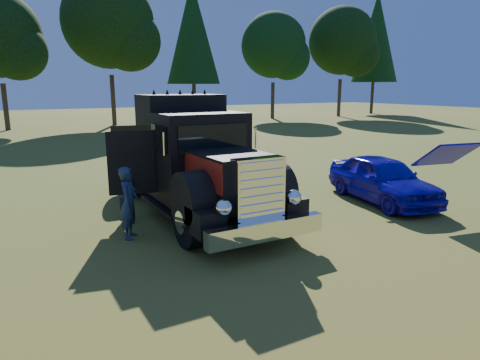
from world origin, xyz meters
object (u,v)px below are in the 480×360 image
Objects in this scene: diamond_t_truck at (195,165)px; spectator_near at (129,203)px; spectator_far at (129,189)px; hotrod_coupe at (383,179)px.

diamond_t_truck reaches higher than spectator_near.
spectator_near is at bearing -177.68° from spectator_far.
hotrod_coupe is 2.71× the size of spectator_far.
diamond_t_truck is 4.54× the size of spectator_far.
spectator_near is 1.30m from spectator_far.
spectator_far is at bearing 12.65° from spectator_near.
diamond_t_truck reaches higher than hotrod_coupe.
hotrod_coupe reaches higher than spectator_far.
spectator_near is (-1.94, -0.94, -0.50)m from diamond_t_truck.
spectator_far is (-1.59, 0.31, -0.49)m from diamond_t_truck.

